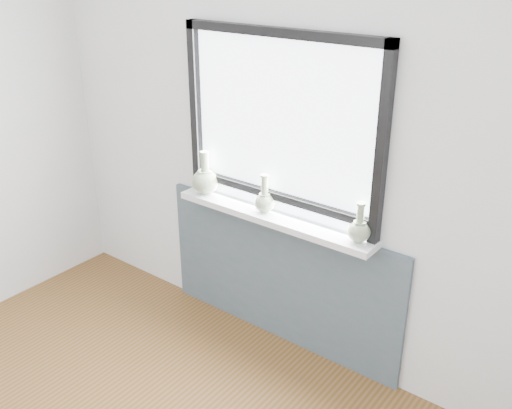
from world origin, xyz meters
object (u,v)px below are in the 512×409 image
Objects in this scene: vase_c at (359,229)px; vase_a at (205,180)px; vase_b at (265,200)px; windowsill at (273,217)px.

vase_a is at bearing -179.80° from vase_c.
vase_c is at bearing 0.02° from vase_b.
vase_b is 0.62m from vase_c.
vase_b reaches higher than vase_c.
windowsill is 5.68× the size of vase_b.
vase_b is (-0.06, 0.01, 0.09)m from windowsill.
vase_a is 1.19× the size of vase_b.
vase_a is 1.09m from vase_c.
windowsill is at bearing -0.15° from vase_a.
vase_b is at bearing 175.43° from windowsill.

